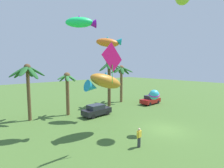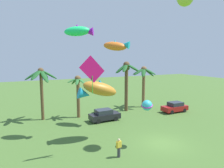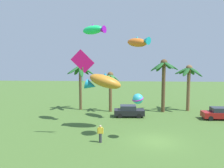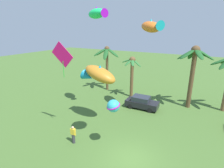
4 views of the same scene
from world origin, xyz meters
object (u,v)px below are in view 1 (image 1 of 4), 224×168
Objects in this scene: kite_diamond_0 at (112,58)px; spectator_0 at (139,137)px; palm_tree_0 at (67,85)px; palm_tree_1 at (109,72)px; parked_car_0 at (96,110)px; palm_tree_3 at (27,77)px; kite_fish_3 at (109,42)px; kite_ball_5 at (154,95)px; palm_tree_2 at (121,74)px; kite_fish_1 at (81,22)px; kite_fish_4 at (104,82)px; parked_car_2 at (150,100)px.

spectator_0 is at bearing -36.32° from kite_diamond_0.
palm_tree_1 is at bearing 1.36° from palm_tree_0.
kite_diamond_0 reaches higher than palm_tree_0.
parked_car_0 is at bearing 61.08° from kite_diamond_0.
kite_diamond_0 is (-1.83, -10.93, 3.10)m from palm_tree_0.
palm_tree_3 is 10.62m from kite_fish_3.
kite_ball_5 is at bearing -4.19° from kite_diamond_0.
palm_tree_0 is 11.77m from kite_ball_5.
kite_fish_1 reaches higher than palm_tree_2.
kite_fish_4 is 2.84× the size of kite_ball_5.
palm_tree_1 is at bearing 49.87° from kite_diamond_0.
palm_tree_1 is 7.54m from parked_car_0.
kite_fish_3 reaches higher than kite_diamond_0.
kite_fish_3 reaches higher than palm_tree_1.
kite_fish_3 reaches higher than parked_car_0.
kite_fish_3 is at bearing -131.30° from palm_tree_1.
palm_tree_0 is 3.61× the size of spectator_0.
kite_fish_3 is 0.76× the size of kite_fish_4.
parked_car_0 is 11.21m from kite_diamond_0.
palm_tree_1 is at bearing 31.92° from parked_car_0.
kite_fish_1 is (-1.38, 6.20, 9.94)m from spectator_0.
kite_fish_3 is at bearing 86.96° from kite_ball_5.
palm_tree_3 reaches higher than kite_fish_4.
kite_fish_4 is at bearing 136.48° from kite_ball_5.
palm_tree_2 is at bearing 35.17° from kite_fish_3.
palm_tree_2 is at bearing 29.36° from kite_fish_1.
palm_tree_3 is 12.36m from kite_diamond_0.
palm_tree_0 is at bearing 76.56° from kite_fish_1.
palm_tree_3 is at bearing 176.28° from palm_tree_1.
parked_car_2 is 0.93× the size of kite_fish_4.
palm_tree_2 is 18.03m from spectator_0.
kite_fish_4 is at bearing -64.03° from palm_tree_3.
palm_tree_1 is 5.08× the size of kite_ball_5.
kite_fish_4 is (-3.88, -3.73, -4.45)m from kite_fish_3.
palm_tree_0 is at bearing 132.20° from parked_car_0.
parked_car_2 is 18.38m from kite_fish_1.
kite_fish_1 is at bearing 102.52° from spectator_0.
palm_tree_3 is 14.65m from spectator_0.
kite_fish_3 is (5.47, 6.68, 2.33)m from kite_diamond_0.
palm_tree_1 reaches higher than spectator_0.
palm_tree_3 is 1.73× the size of parked_car_0.
palm_tree_3 is at bearing 166.26° from parked_car_2.
parked_car_2 is 13.43m from kite_ball_5.
kite_fish_1 is (-8.98, -6.21, 5.19)m from palm_tree_1.
spectator_0 is (-11.34, -13.35, -4.25)m from palm_tree_2.
parked_car_0 is 7.25m from kite_fish_4.
spectator_0 is 1.07× the size of kite_ball_5.
spectator_0 is (-2.68, -9.34, 0.06)m from parked_car_0.
palm_tree_3 is 9.35m from parked_car_0.
kite_fish_3 is at bearing -53.00° from parked_car_0.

